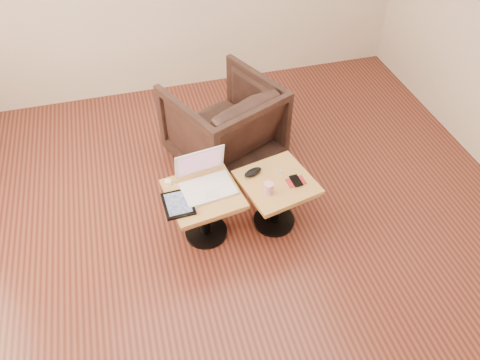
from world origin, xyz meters
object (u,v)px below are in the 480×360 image
object	(u,v)px
side_table_left	(204,203)
striped_cup	(269,188)
side_table_right	(276,192)
laptop	(205,180)
armchair	(223,124)

from	to	relation	value
side_table_left	striped_cup	xyz separation A→B (m)	(0.43, -0.12, 0.15)
side_table_right	laptop	distance (m)	0.53
side_table_right	laptop	bearing A→B (deg)	157.12
side_table_left	side_table_right	xyz separation A→B (m)	(0.53, -0.03, 0.00)
laptop	striped_cup	size ratio (longest dim) A/B	4.55
side_table_right	armchair	bearing A→B (deg)	90.11
armchair	side_table_right	bearing A→B (deg)	78.40
laptop	armchair	xyz separation A→B (m)	(0.31, 0.74, -0.12)
striped_cup	armchair	bearing A→B (deg)	95.57
laptop	striped_cup	xyz separation A→B (m)	(0.40, -0.19, -0.01)
side_table_left	side_table_right	distance (m)	0.53
side_table_right	laptop	xyz separation A→B (m)	(-0.50, 0.09, 0.16)
side_table_left	laptop	distance (m)	0.18
side_table_left	armchair	distance (m)	0.88
side_table_right	striped_cup	distance (m)	0.20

